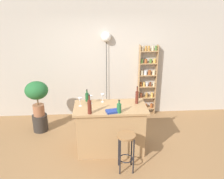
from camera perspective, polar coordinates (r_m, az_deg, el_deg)
ground at (r=4.41m, az=-0.15°, el=-16.63°), size 12.00×12.00×0.00m
back_wall at (r=5.62m, az=-1.53°, el=7.36°), size 6.40×0.10×2.80m
kitchen_counter at (r=4.41m, az=-0.42°, el=-9.53°), size 1.33×0.70×0.90m
bar_stool at (r=3.88m, az=3.54°, el=-13.44°), size 0.31×0.31×0.68m
spice_shelf at (r=5.74m, az=8.77°, el=2.58°), size 0.44×0.14×1.77m
plant_stool at (r=5.40m, az=-17.37°, el=-7.88°), size 0.32×0.32×0.38m
potted_plant at (r=5.12m, az=-18.17°, el=-0.93°), size 0.49×0.44×0.77m
bottle_vinegar at (r=3.90m, az=-5.59°, el=-4.23°), size 0.07×0.07×0.35m
bottle_wine_red at (r=3.93m, az=1.76°, el=-4.59°), size 0.08×0.08×0.24m
bottle_olive_oil at (r=4.31m, az=6.21°, el=-1.86°), size 0.06×0.06×0.34m
bottle_soda_blue at (r=4.42m, az=-6.21°, el=-1.82°), size 0.07×0.07×0.24m
wine_glass_left at (r=4.21m, az=-7.97°, el=-2.63°), size 0.07×0.07×0.16m
wine_glass_center at (r=4.30m, az=-5.37°, el=-2.05°), size 0.07×0.07×0.16m
wine_glass_right at (r=4.35m, az=-2.40°, el=-1.69°), size 0.07×0.07×0.16m
cookbook at (r=3.97m, az=0.07°, el=-5.42°), size 0.24×0.20×0.03m
pendant_globe_light at (r=5.42m, az=-1.45°, el=12.69°), size 0.23×0.23×2.08m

